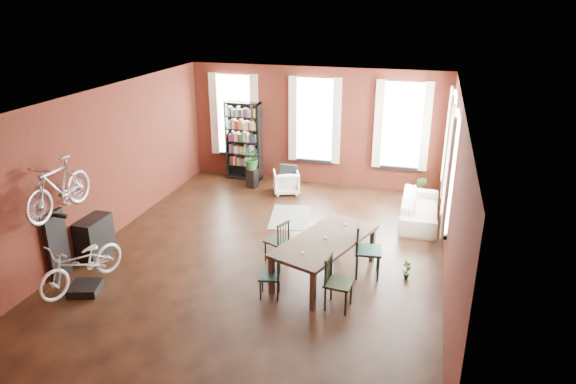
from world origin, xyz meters
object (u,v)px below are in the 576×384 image
(dining_chair_b, at_px, (277,241))
(bicycle_floor, at_px, (79,243))
(dining_chair_a, at_px, (270,276))
(dining_chair_c, at_px, (339,283))
(dining_table, at_px, (325,258))
(dining_chair_d, at_px, (368,250))
(console_table, at_px, (94,237))
(cream_sofa, at_px, (420,205))
(white_armchair, at_px, (286,181))
(bookshelf, at_px, (244,141))
(bike_trainer, at_px, (85,288))
(plant_stand, at_px, (252,178))

(dining_chair_b, bearing_deg, bicycle_floor, -31.16)
(dining_chair_a, height_order, dining_chair_c, dining_chair_c)
(dining_table, distance_m, dining_chair_d, 0.81)
(dining_chair_b, xyz_separation_m, console_table, (-3.59, -0.78, -0.03))
(dining_chair_d, distance_m, bicycle_floor, 5.12)
(dining_chair_c, relative_size, console_table, 1.17)
(cream_sofa, xyz_separation_m, bicycle_floor, (-5.55, -4.79, 0.58))
(dining_chair_d, distance_m, white_armchair, 4.57)
(bookshelf, bearing_deg, bicycle_floor, -95.25)
(bike_trainer, bearing_deg, plant_stand, 79.55)
(dining_chair_a, xyz_separation_m, bookshelf, (-2.57, 5.70, 0.70))
(dining_chair_b, height_order, bookshelf, bookshelf)
(bookshelf, height_order, bike_trainer, bookshelf)
(dining_chair_c, relative_size, cream_sofa, 0.45)
(dining_table, bearing_deg, bike_trainer, -136.42)
(plant_stand, bearing_deg, cream_sofa, -13.42)
(dining_table, bearing_deg, cream_sofa, 83.08)
(cream_sofa, bearing_deg, white_armchair, 75.51)
(dining_chair_d, bearing_deg, plant_stand, 35.61)
(bookshelf, xyz_separation_m, bike_trainer, (-0.62, -6.47, -1.03))
(white_armchair, bearing_deg, cream_sofa, 143.98)
(plant_stand, bearing_deg, console_table, -110.75)
(dining_table, distance_m, dining_chair_a, 1.21)
(dining_chair_a, distance_m, console_table, 3.88)
(bookshelf, bearing_deg, dining_chair_d, -47.72)
(console_table, bearing_deg, plant_stand, 69.25)
(plant_stand, bearing_deg, bike_trainer, -100.45)
(white_armchair, relative_size, bike_trainer, 1.32)
(bicycle_floor, bearing_deg, white_armchair, 86.22)
(dining_chair_a, bearing_deg, dining_chair_c, 77.16)
(white_armchair, bearing_deg, dining_chair_d, 103.86)
(dining_table, bearing_deg, dining_chair_c, -45.04)
(bike_trainer, bearing_deg, white_armchair, 69.75)
(dining_chair_a, relative_size, cream_sofa, 0.38)
(plant_stand, relative_size, bicycle_floor, 0.31)
(console_table, bearing_deg, dining_table, 5.19)
(dining_chair_d, xyz_separation_m, bike_trainer, (-4.73, -1.95, -0.45))
(dining_chair_c, bearing_deg, dining_chair_b, 53.86)
(dining_chair_d, distance_m, bookshelf, 6.14)
(cream_sofa, bearing_deg, dining_chair_b, 135.78)
(bookshelf, bearing_deg, dining_chair_a, -65.75)
(dining_chair_c, height_order, plant_stand, dining_chair_c)
(plant_stand, height_order, bicycle_floor, bicycle_floor)
(dining_chair_d, bearing_deg, cream_sofa, -24.21)
(bike_trainer, bearing_deg, console_table, 117.28)
(console_table, xyz_separation_m, bicycle_floor, (0.68, -1.29, 0.59))
(dining_table, bearing_deg, bicycle_floor, -136.08)
(dining_chair_b, relative_size, dining_chair_d, 0.82)
(dining_chair_c, bearing_deg, bicycle_floor, 105.33)
(dining_chair_b, height_order, plant_stand, dining_chair_b)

